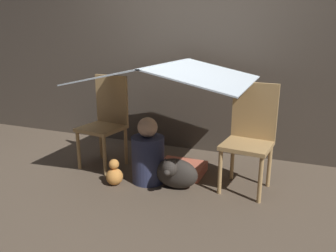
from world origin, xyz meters
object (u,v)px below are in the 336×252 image
(chair_left, at_px, (106,118))
(person_front, at_px, (148,155))
(chair_right, at_px, (250,134))
(dog, at_px, (175,173))

(chair_left, xyz_separation_m, person_front, (0.59, -0.24, -0.25))
(chair_left, distance_m, chair_right, 1.49)
(chair_right, height_order, person_front, chair_right)
(chair_left, xyz_separation_m, chair_right, (1.49, 0.00, 0.00))
(person_front, bearing_deg, chair_right, 14.92)
(chair_right, xyz_separation_m, person_front, (-0.90, -0.24, -0.25))
(chair_left, xyz_separation_m, dog, (0.89, -0.29, -0.36))
(person_front, distance_m, dog, 0.32)
(chair_left, distance_m, dog, 1.00)
(chair_left, distance_m, person_front, 0.69)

